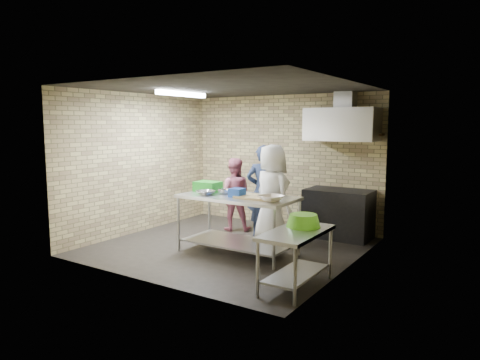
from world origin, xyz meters
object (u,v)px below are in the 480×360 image
at_px(green_basin, 303,220).
at_px(bottle_green, 369,129).
at_px(side_counter, 296,259).
at_px(green_crate, 208,186).
at_px(prep_table, 238,224).
at_px(stove, 338,214).
at_px(blue_tub, 237,193).
at_px(bottle_red, 348,128).
at_px(man_navy, 263,192).
at_px(woman_pink, 234,194).
at_px(woman_white, 272,195).

xyz_separation_m(green_basin, bottle_green, (0.02, 2.74, 1.18)).
height_order(side_counter, green_crate, green_crate).
bearing_deg(prep_table, stove, 61.22).
relative_size(blue_tub, bottle_red, 1.17).
xyz_separation_m(green_crate, green_basin, (2.15, -0.76, -0.20)).
xyz_separation_m(side_counter, green_crate, (-2.17, 1.01, 0.66)).
height_order(prep_table, side_counter, prep_table).
height_order(blue_tub, man_navy, man_navy).
bearing_deg(prep_table, woman_pink, 126.13).
xyz_separation_m(woman_pink, woman_white, (1.14, -0.49, 0.16)).
relative_size(green_crate, bottle_red, 2.35).
bearing_deg(stove, woman_pink, -163.24).
xyz_separation_m(green_basin, woman_pink, (-2.39, 1.91, -0.11)).
distance_m(side_counter, green_basin, 0.52).
height_order(blue_tub, bottle_red, bottle_red).
height_order(green_basin, man_navy, man_navy).
bearing_deg(bottle_green, prep_table, -125.01).
distance_m(blue_tub, green_basin, 1.51).
bearing_deg(bottle_red, woman_pink, -157.54).
xyz_separation_m(prep_table, woman_white, (0.21, 0.78, 0.40)).
bearing_deg(blue_tub, woman_pink, 125.50).
relative_size(stove, bottle_red, 6.67).
bearing_deg(bottle_green, green_basin, -90.42).
distance_m(bottle_red, woman_pink, 2.53).
relative_size(stove, blue_tub, 5.67).
height_order(blue_tub, woman_white, woman_white).
distance_m(side_counter, green_crate, 2.49).
height_order(green_basin, woman_pink, woman_pink).
xyz_separation_m(side_counter, woman_white, (-1.27, 1.67, 0.51)).
relative_size(side_counter, man_navy, 0.69).
relative_size(side_counter, woman_white, 0.68).
bearing_deg(woman_white, prep_table, 102.08).
bearing_deg(bottle_red, green_basin, -82.10).
height_order(prep_table, bottle_red, bottle_red).
bearing_deg(woman_pink, green_crate, 71.97).
relative_size(side_counter, woman_pink, 0.83).
relative_size(man_navy, woman_white, 0.98).
xyz_separation_m(green_crate, bottle_red, (1.77, 1.98, 0.99)).
height_order(prep_table, green_basin, prep_table).
height_order(green_crate, bottle_red, bottle_red).
xyz_separation_m(green_crate, man_navy, (0.56, 0.96, -0.17)).
distance_m(woman_pink, woman_white, 1.25).
distance_m(stove, woman_white, 1.42).
bearing_deg(green_crate, green_basin, -19.32).
height_order(stove, bottle_red, bottle_red).
distance_m(prep_table, bottle_red, 2.83).
bearing_deg(side_counter, woman_pink, 138.07).
height_order(bottle_green, woman_white, bottle_green).
bearing_deg(bottle_green, stove, -151.93).
bearing_deg(prep_table, man_navy, 97.62).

